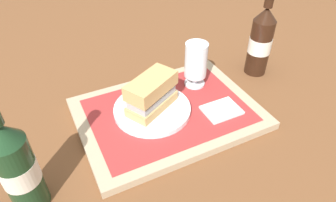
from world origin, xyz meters
TOP-DOWN VIEW (x-y plane):
  - ground_plane at (0.00, 0.00)m, footprint 3.00×3.00m
  - tray at (0.00, 0.00)m, footprint 0.44×0.32m
  - placemat at (0.00, 0.00)m, footprint 0.38×0.27m
  - plate at (-0.04, 0.01)m, footprint 0.19×0.19m
  - sandwich at (-0.03, 0.01)m, footprint 0.14×0.12m
  - beer_glass at (0.12, 0.07)m, footprint 0.06×0.06m
  - napkin_folded at (0.12, -0.06)m, footprint 0.09×0.07m
  - beer_bottle at (0.33, 0.07)m, footprint 0.07×0.07m
  - second_bottle at (-0.34, -0.11)m, footprint 0.07×0.07m

SIDE VIEW (x-z plane):
  - ground_plane at x=0.00m, z-range 0.00..0.00m
  - tray at x=0.00m, z-range 0.00..0.02m
  - placemat at x=0.00m, z-range 0.02..0.02m
  - napkin_folded at x=0.12m, z-range 0.02..0.03m
  - plate at x=-0.04m, z-range 0.02..0.04m
  - sandwich at x=-0.03m, z-range 0.04..0.12m
  - beer_glass at x=0.12m, z-range 0.03..0.15m
  - beer_bottle at x=0.33m, z-range -0.03..0.24m
  - second_bottle at x=-0.34m, z-range -0.03..0.24m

